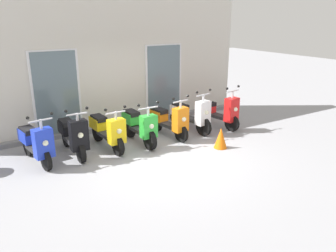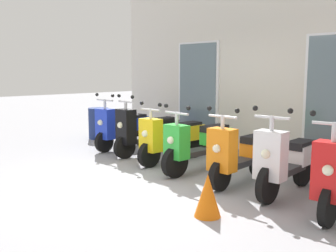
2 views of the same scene
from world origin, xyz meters
name	(u,v)px [view 1 (image 1 of 2)]	position (x,y,z in m)	size (l,w,h in m)	color
ground_plane	(162,158)	(0.00, 0.00, 0.00)	(40.00, 40.00, 0.00)	#939399
storefront_facade	(111,60)	(0.00, 2.77, 1.91)	(8.36, 0.50, 3.94)	beige
scooter_blue	(36,142)	(-2.48, 1.18, 0.48)	(0.62, 1.48, 1.22)	black
scooter_black	(73,135)	(-1.65, 1.22, 0.48)	(0.52, 1.58, 1.24)	black
scooter_yellow	(107,130)	(-0.82, 1.21, 0.46)	(0.55, 1.61, 1.16)	black
scooter_green	(139,126)	(-0.01, 1.09, 0.47)	(0.59, 1.57, 1.17)	black
scooter_orange	(169,120)	(0.88, 1.12, 0.47)	(0.57, 1.52, 1.20)	black
scooter_white	(191,114)	(1.64, 1.19, 0.48)	(0.60, 1.58, 1.26)	black
scooter_red	(219,111)	(2.53, 1.06, 0.48)	(0.62, 1.54, 1.28)	black
traffic_cone	(221,138)	(1.54, -0.23, 0.26)	(0.32, 0.32, 0.52)	orange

